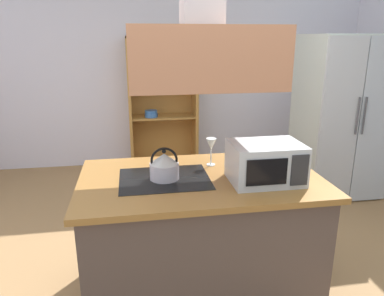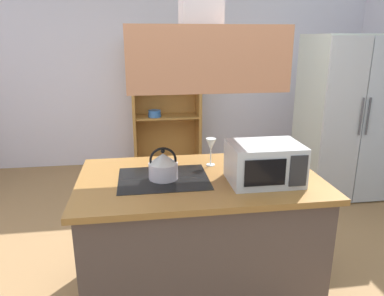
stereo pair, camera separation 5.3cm
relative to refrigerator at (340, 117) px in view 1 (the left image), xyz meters
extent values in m
plane|color=olive|center=(-1.93, -1.49, -0.92)|extent=(7.80, 7.80, 0.00)
cube|color=silver|center=(-1.93, 1.51, 0.43)|extent=(6.00, 0.12, 2.70)
cube|color=#4B3D36|center=(-1.95, -1.54, -0.49)|extent=(1.56, 0.90, 0.86)
cube|color=olive|center=(-1.95, -1.54, -0.04)|extent=(1.64, 0.98, 0.04)
cube|color=black|center=(-2.20, -1.54, -0.02)|extent=(0.60, 0.48, 0.00)
cube|color=#B97551|center=(-1.95, -1.54, 0.77)|extent=(0.90, 0.70, 0.36)
cube|color=#B8C1B6|center=(0.00, 0.01, 0.00)|extent=(0.90, 0.72, 1.85)
cube|color=#B7BBBE|center=(-0.23, -0.36, 0.00)|extent=(0.44, 0.03, 1.81)
cube|color=#B2BBC3|center=(0.23, -0.36, 0.00)|extent=(0.44, 0.03, 1.81)
cylinder|color=#4C4C51|center=(-0.04, -0.39, 0.09)|extent=(0.02, 0.02, 0.40)
cylinder|color=#4C4C51|center=(0.04, -0.39, 0.09)|extent=(0.02, 0.02, 0.40)
cube|color=#A87435|center=(-2.42, 1.25, -0.01)|extent=(0.04, 0.40, 1.83)
cube|color=#A87435|center=(-1.50, 1.25, -0.01)|extent=(0.04, 0.40, 1.83)
cube|color=#A87435|center=(-1.96, 1.25, 0.89)|extent=(0.96, 0.40, 0.03)
cube|color=#A87435|center=(-1.96, 1.25, -0.88)|extent=(0.96, 0.40, 0.08)
cube|color=#A87435|center=(-1.96, 1.44, -0.01)|extent=(0.96, 0.02, 1.83)
cube|color=#A87435|center=(-1.96, 1.25, -0.19)|extent=(0.88, 0.36, 0.02)
cube|color=#A87435|center=(-1.96, 1.25, 0.27)|extent=(0.88, 0.36, 0.02)
cylinder|color=#3766A9|center=(-2.13, 1.20, -0.15)|extent=(0.18, 0.18, 0.05)
cylinder|color=#3163AA|center=(-2.13, 1.20, -0.11)|extent=(0.17, 0.17, 0.05)
cylinder|color=silver|center=(-1.84, 1.21, 0.34)|extent=(0.01, 0.01, 0.12)
cone|color=silver|center=(-1.84, 1.21, 0.44)|extent=(0.07, 0.07, 0.08)
cylinder|color=silver|center=(-1.69, 1.21, 0.34)|extent=(0.01, 0.01, 0.12)
cone|color=silver|center=(-1.69, 1.21, 0.44)|extent=(0.07, 0.07, 0.08)
cylinder|color=silver|center=(-2.20, -1.54, 0.03)|extent=(0.20, 0.20, 0.11)
cone|color=silver|center=(-2.20, -1.54, 0.12)|extent=(0.19, 0.19, 0.07)
sphere|color=black|center=(-2.20, -1.54, 0.17)|extent=(0.03, 0.03, 0.03)
torus|color=black|center=(-2.20, -1.54, 0.11)|extent=(0.18, 0.02, 0.18)
cube|color=white|center=(-1.41, -1.31, -0.02)|extent=(0.36, 0.28, 0.02)
cube|color=#B7BABF|center=(-1.55, -1.69, 0.11)|extent=(0.46, 0.34, 0.26)
cube|color=black|center=(-1.60, -1.86, 0.11)|extent=(0.26, 0.01, 0.17)
cube|color=#262628|center=(-1.39, -1.86, 0.11)|extent=(0.11, 0.01, 0.20)
cylinder|color=silver|center=(-1.83, -1.32, -0.02)|extent=(0.06, 0.06, 0.01)
cylinder|color=silver|center=(-1.83, -1.32, 0.04)|extent=(0.01, 0.01, 0.11)
cone|color=silver|center=(-1.83, -1.32, 0.14)|extent=(0.08, 0.08, 0.09)
camera|label=1|loc=(-2.39, -3.81, 0.88)|focal=33.92mm
camera|label=2|loc=(-2.34, -3.82, 0.88)|focal=33.92mm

